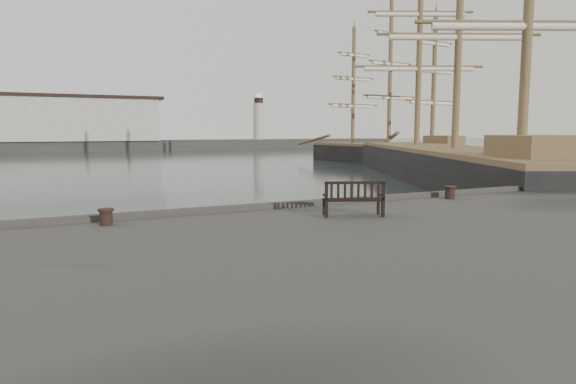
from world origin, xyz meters
The scene contains 7 objects.
ground centered at (0.00, 0.00, 0.00)m, with size 400.00×400.00×0.00m, color black.
breakwater centered at (-4.56, 92.00, 4.30)m, with size 140.00×9.50×12.20m.
bench centered at (1.10, -2.51, 1.88)m, with size 1.82×1.19×0.99m.
bollard_left centered at (-5.42, -0.86, 1.78)m, with size 0.41×0.41×0.43m, color black.
bollard_right centered at (6.29, -0.88, 1.79)m, with size 0.45×0.45×0.47m, color black.
tall_ship_main centered at (22.36, 15.60, 0.75)m, with size 23.58×38.84×29.38m.
tall_ship_far centered at (31.14, 35.58, 0.70)m, with size 7.88×24.40×20.54m.
Camera 1 is at (-6.95, -14.72, 4.01)m, focal length 32.00 mm.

